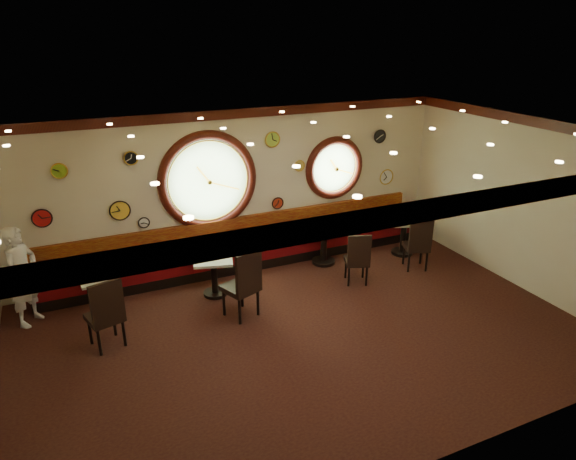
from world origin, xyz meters
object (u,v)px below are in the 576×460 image
(condiment_a_salt, at_px, (92,274))
(condiment_c_salt, at_px, (318,223))
(condiment_d_bottle, at_px, (403,213))
(waiter, at_px, (23,276))
(table_c, at_px, (324,239))
(chair_d, at_px, (418,241))
(condiment_d_salt, at_px, (404,217))
(condiment_b_bottle, at_px, (214,250))
(chair_a, at_px, (106,310))
(condiment_a_bottle, at_px, (102,270))
(condiment_c_pepper, at_px, (328,224))
(condiment_a_pepper, at_px, (98,275))
(condiment_c_bottle, at_px, (323,219))
(condiment_b_pepper, at_px, (214,256))
(chair_b, at_px, (244,280))
(table_b, at_px, (214,272))
(table_d, at_px, (404,232))
(condiment_b_salt, at_px, (209,255))
(chair_c, at_px, (358,256))
(table_a, at_px, (100,289))
(condiment_d_pepper, at_px, (406,219))

(condiment_a_salt, distance_m, condiment_c_salt, 4.40)
(condiment_d_bottle, height_order, waiter, waiter)
(table_c, height_order, chair_d, chair_d)
(condiment_d_salt, distance_m, condiment_b_bottle, 4.18)
(table_c, bearing_deg, chair_a, -163.10)
(table_c, distance_m, chair_d, 1.90)
(condiment_a_bottle, bearing_deg, condiment_c_pepper, 0.25)
(condiment_a_pepper, bearing_deg, table_c, 2.93)
(condiment_c_salt, relative_size, condiment_c_bottle, 0.75)
(condiment_b_pepper, xyz_separation_m, condiment_a_bottle, (-1.90, 0.33, -0.04))
(chair_a, bearing_deg, condiment_c_pepper, 0.56)
(chair_a, height_order, condiment_c_bottle, chair_a)
(condiment_c_salt, distance_m, condiment_a_pepper, 4.32)
(condiment_c_pepper, bearing_deg, chair_b, -150.72)
(chair_a, bearing_deg, condiment_b_bottle, 13.34)
(table_b, xyz_separation_m, condiment_b_bottle, (0.07, 0.14, 0.37))
(table_d, height_order, condiment_b_salt, condiment_b_salt)
(chair_c, distance_m, condiment_c_bottle, 1.30)
(chair_d, distance_m, condiment_c_salt, 2.05)
(condiment_a_bottle, relative_size, waiter, 0.09)
(condiment_a_bottle, bearing_deg, condiment_b_salt, -6.87)
(condiment_b_salt, bearing_deg, condiment_a_bottle, 173.13)
(table_a, height_order, chair_b, chair_b)
(chair_d, bearing_deg, table_b, -169.60)
(chair_b, bearing_deg, condiment_b_salt, 84.92)
(table_c, relative_size, condiment_b_salt, 9.80)
(condiment_d_bottle, xyz_separation_m, waiter, (-7.42, 0.15, -0.03))
(condiment_d_pepper, xyz_separation_m, waiter, (-7.33, 0.36, 0.02))
(chair_b, bearing_deg, table_a, 129.93)
(chair_d, xyz_separation_m, condiment_b_pepper, (-4.04, 0.64, 0.17))
(chair_d, relative_size, waiter, 0.40)
(condiment_a_bottle, height_order, condiment_d_bottle, condiment_d_bottle)
(table_d, distance_m, condiment_d_salt, 0.35)
(chair_c, xyz_separation_m, condiment_d_bottle, (1.71, 0.94, 0.29))
(chair_a, relative_size, chair_d, 1.06)
(chair_c, bearing_deg, chair_a, -156.07)
(condiment_a_salt, bearing_deg, condiment_d_salt, -1.29)
(condiment_d_bottle, bearing_deg, condiment_a_bottle, 179.44)
(condiment_d_bottle, bearing_deg, condiment_c_pepper, 177.47)
(condiment_c_salt, bearing_deg, table_d, -9.47)
(condiment_d_salt, bearing_deg, condiment_d_pepper, -100.41)
(chair_a, distance_m, condiment_c_pepper, 4.68)
(condiment_d_bottle, bearing_deg, table_c, 174.79)
(table_d, bearing_deg, condiment_c_pepper, 173.24)
(condiment_d_salt, bearing_deg, chair_d, -104.32)
(condiment_b_pepper, bearing_deg, condiment_b_salt, 124.62)
(condiment_c_bottle, bearing_deg, condiment_c_salt, -148.04)
(table_c, relative_size, condiment_c_salt, 7.59)
(table_b, xyz_separation_m, condiment_a_pepper, (-1.96, 0.16, 0.26))
(table_c, bearing_deg, waiter, -179.83)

